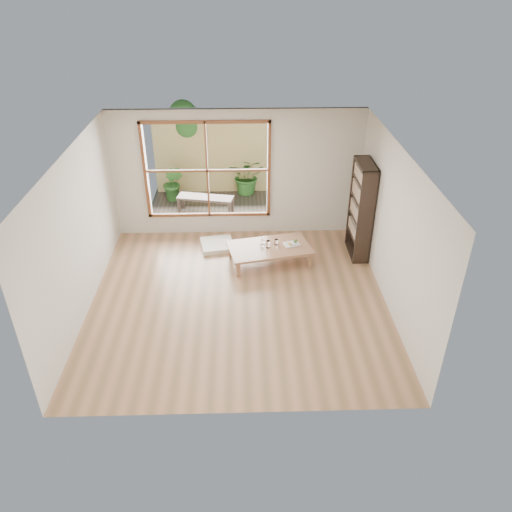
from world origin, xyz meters
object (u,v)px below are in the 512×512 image
(low_table, at_px, (269,249))
(bookshelf, at_px, (361,210))
(food_tray, at_px, (292,243))
(garden_bench, at_px, (205,199))

(low_table, relative_size, bookshelf, 0.89)
(bookshelf, relative_size, food_tray, 5.44)
(low_table, height_order, bookshelf, bookshelf)
(low_table, bearing_deg, bookshelf, -2.25)
(low_table, bearing_deg, garden_bench, 110.19)
(bookshelf, bearing_deg, garden_bench, 149.08)
(bookshelf, xyz_separation_m, food_tray, (-1.30, -0.21, -0.58))
(low_table, distance_m, food_tray, 0.45)
(food_tray, height_order, garden_bench, food_tray)
(low_table, relative_size, food_tray, 4.85)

